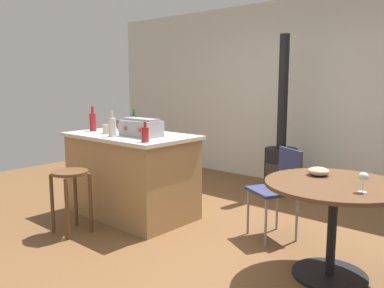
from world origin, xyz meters
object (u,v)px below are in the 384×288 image
object	(u,v)px
toolbox	(141,128)
serving_bowl	(318,171)
bottle_2	(112,127)
kitchen_island	(132,175)
cup_0	(120,124)
wine_glass	(363,177)
wooden_stool	(71,186)
cup_1	(107,129)
bottle_3	(145,134)
bottle_0	(93,122)
bottle_1	(134,123)
wood_stove	(281,157)
dining_table	(333,205)
folding_chair_far	(279,185)
cup_2	(121,127)

from	to	relation	value
toolbox	serving_bowl	world-z (taller)	toolbox
bottle_2	kitchen_island	bearing A→B (deg)	91.24
cup_0	wine_glass	distance (m)	3.15
wooden_stool	cup_1	distance (m)	0.85
bottle_3	serving_bowl	xyz separation A→B (m)	(1.55, 0.50, -0.22)
kitchen_island	toolbox	bearing A→B (deg)	-9.82
kitchen_island	bottle_0	bearing A→B (deg)	-169.34
kitchen_island	cup_1	world-z (taller)	cup_1
bottle_1	cup_1	distance (m)	0.34
wooden_stool	wood_stove	distance (m)	2.84
serving_bowl	cup_1	bearing A→B (deg)	-172.30
dining_table	cup_1	world-z (taller)	cup_1
dining_table	toolbox	xyz separation A→B (m)	(-2.10, -0.09, 0.45)
bottle_2	cup_0	bearing A→B (deg)	135.34
toolbox	kitchen_island	bearing A→B (deg)	170.18
kitchen_island	cup_0	world-z (taller)	cup_0
wooden_stool	folding_chair_far	xyz separation A→B (m)	(1.63, 1.28, 0.04)
cup_1	serving_bowl	distance (m)	2.43
wine_glass	serving_bowl	world-z (taller)	wine_glass
folding_chair_far	cup_1	bearing A→B (deg)	-161.07
wooden_stool	cup_0	xyz separation A→B (m)	(-0.52, 1.06, 0.51)
kitchen_island	toolbox	world-z (taller)	toolbox
kitchen_island	wine_glass	distance (m)	2.60
kitchen_island	bottle_3	bearing A→B (deg)	-27.65
wooden_stool	bottle_1	world-z (taller)	bottle_1
cup_2	serving_bowl	size ratio (longest dim) A/B	0.64
cup_1	cup_2	xyz separation A→B (m)	(-0.06, 0.26, -0.01)
bottle_0	bottle_1	bearing A→B (deg)	35.50
wooden_stool	serving_bowl	size ratio (longest dim) A/B	3.56
wine_glass	folding_chair_far	bearing A→B (deg)	148.39
wooden_stool	wood_stove	xyz separation A→B (m)	(0.86, 2.70, 0.03)
bottle_0	cup_2	world-z (taller)	bottle_0
bottle_1	bottle_2	xyz separation A→B (m)	(0.16, -0.44, 0.00)
wood_stove	serving_bowl	bearing A→B (deg)	-53.38
dining_table	cup_2	size ratio (longest dim) A/B	9.11
bottle_0	cup_1	bearing A→B (deg)	-4.50
bottle_1	cup_0	distance (m)	0.41
bottle_0	cup_1	distance (m)	0.30
bottle_1	cup_1	world-z (taller)	bottle_1
wooden_stool	bottle_2	distance (m)	0.76
dining_table	serving_bowl	xyz separation A→B (m)	(-0.20, 0.15, 0.21)
kitchen_island	serving_bowl	world-z (taller)	kitchen_island
cup_2	serving_bowl	bearing A→B (deg)	1.41
wine_glass	wooden_stool	bearing A→B (deg)	-165.33
toolbox	bottle_2	xyz separation A→B (m)	(-0.22, -0.22, 0.01)
wood_stove	bottle_2	size ratio (longest dim) A/B	7.80
toolbox	bottle_3	size ratio (longest dim) A/B	2.26
bottle_1	wood_stove	bearing A→B (deg)	60.46
wine_glass	cup_0	bearing A→B (deg)	173.09
cup_2	bottle_0	bearing A→B (deg)	-133.75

